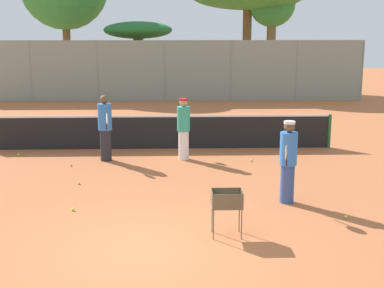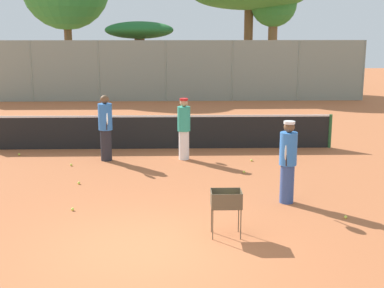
% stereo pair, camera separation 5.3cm
% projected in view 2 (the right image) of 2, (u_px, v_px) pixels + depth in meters
% --- Properties ---
extents(ground_plane, '(80.00, 80.00, 0.00)m').
position_uv_depth(ground_plane, '(145.00, 250.00, 9.27)').
color(ground_plane, '#B26038').
extents(tennis_net, '(10.95, 0.10, 1.07)m').
position_uv_depth(tennis_net, '(159.00, 131.00, 16.80)').
color(tennis_net, '#26592D').
rests_on(tennis_net, ground_plane).
extents(back_fence, '(20.48, 0.08, 3.09)m').
position_uv_depth(back_fence, '(166.00, 71.00, 27.23)').
color(back_fence, gray).
rests_on(back_fence, ground_plane).
extents(tree_0, '(2.64, 2.64, 6.35)m').
position_uv_depth(tree_0, '(274.00, 7.00, 30.47)').
color(tree_0, brown).
rests_on(tree_0, ground_plane).
extents(tree_2, '(3.69, 3.69, 4.03)m').
position_uv_depth(tree_2, '(139.00, 33.00, 28.77)').
color(tree_2, brown).
rests_on(tree_2, ground_plane).
extents(player_white_outfit, '(0.37, 0.92, 1.79)m').
position_uv_depth(player_white_outfit, '(184.00, 128.00, 15.39)').
color(player_white_outfit, white).
rests_on(player_white_outfit, ground_plane).
extents(player_red_cap, '(0.43, 0.91, 1.82)m').
position_uv_depth(player_red_cap, '(288.00, 161.00, 11.56)').
color(player_red_cap, '#334C8C').
rests_on(player_red_cap, ground_plane).
extents(player_yellow_shirt, '(0.39, 0.94, 1.89)m').
position_uv_depth(player_yellow_shirt, '(106.00, 127.00, 15.24)').
color(player_yellow_shirt, '#26262D').
rests_on(player_yellow_shirt, ground_plane).
extents(ball_cart, '(0.56, 0.41, 0.87)m').
position_uv_depth(ball_cart, '(227.00, 203.00, 9.78)').
color(ball_cart, brown).
rests_on(ball_cart, ground_plane).
extents(tennis_ball_0, '(0.07, 0.07, 0.07)m').
position_uv_depth(tennis_ball_0, '(71.00, 165.00, 14.82)').
color(tennis_ball_0, '#D1E54C').
rests_on(tennis_ball_0, ground_plane).
extents(tennis_ball_1, '(0.07, 0.07, 0.07)m').
position_uv_depth(tennis_ball_1, '(346.00, 217.00, 10.78)').
color(tennis_ball_1, '#D1E54C').
rests_on(tennis_ball_1, ground_plane).
extents(tennis_ball_2, '(0.07, 0.07, 0.07)m').
position_uv_depth(tennis_ball_2, '(244.00, 172.00, 14.11)').
color(tennis_ball_2, '#D1E54C').
rests_on(tennis_ball_2, ground_plane).
extents(tennis_ball_3, '(0.07, 0.07, 0.07)m').
position_uv_depth(tennis_ball_3, '(73.00, 209.00, 11.24)').
color(tennis_ball_3, '#D1E54C').
rests_on(tennis_ball_3, ground_plane).
extents(tennis_ball_4, '(0.07, 0.07, 0.07)m').
position_uv_depth(tennis_ball_4, '(252.00, 160.00, 15.32)').
color(tennis_ball_4, '#D1E54C').
rests_on(tennis_ball_4, ground_plane).
extents(tennis_ball_5, '(0.07, 0.07, 0.07)m').
position_uv_depth(tennis_ball_5, '(19.00, 154.00, 16.01)').
color(tennis_ball_5, '#D1E54C').
rests_on(tennis_ball_5, ground_plane).
extents(tennis_ball_6, '(0.07, 0.07, 0.07)m').
position_uv_depth(tennis_ball_6, '(79.00, 183.00, 13.12)').
color(tennis_ball_6, '#D1E54C').
rests_on(tennis_ball_6, ground_plane).
extents(parked_car, '(4.20, 1.70, 1.60)m').
position_uv_depth(parked_car, '(89.00, 84.00, 29.37)').
color(parked_car, '#3F4C8C').
rests_on(parked_car, ground_plane).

